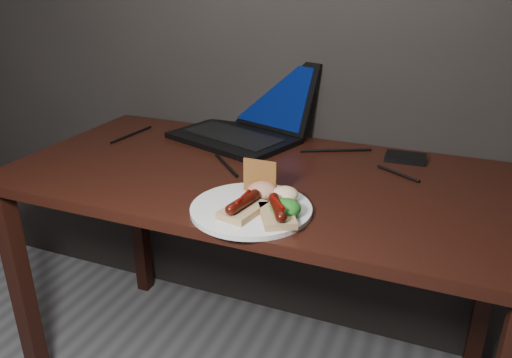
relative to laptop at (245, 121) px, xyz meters
name	(u,v)px	position (x,y,z in m)	size (l,w,h in m)	color
desk	(260,201)	(0.17, -0.28, -0.14)	(1.40, 0.70, 0.75)	black
laptop	(245,121)	(0.00, 0.00, 0.00)	(0.47, 0.44, 0.25)	black
hard_drive	(405,158)	(0.53, -0.03, -0.05)	(0.11, 0.08, 0.02)	black
desk_cables	(260,153)	(0.11, -0.14, -0.05)	(0.96, 0.36, 0.01)	black
plate	(251,209)	(0.24, -0.51, -0.05)	(0.28, 0.28, 0.01)	white
bread_sausage_center	(243,206)	(0.23, -0.55, -0.02)	(0.09, 0.13, 0.04)	#CFB77A
bread_sausage_right	(277,212)	(0.31, -0.54, -0.02)	(0.12, 0.13, 0.04)	#CFB77A
crispbread	(260,177)	(0.22, -0.43, 0.00)	(0.09, 0.01, 0.09)	#A7602D
salad_greens	(285,208)	(0.32, -0.52, -0.02)	(0.07, 0.07, 0.04)	#13621B
salsa_mound	(262,191)	(0.24, -0.46, -0.02)	(0.07, 0.07, 0.04)	#A41A10
coleslaw_mound	(285,194)	(0.30, -0.45, -0.02)	(0.06, 0.06, 0.04)	white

